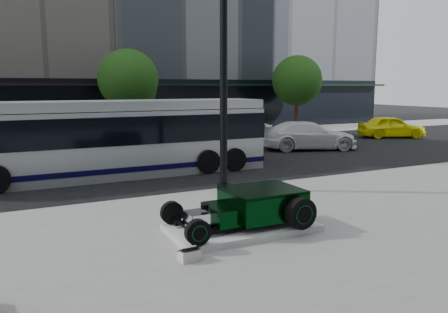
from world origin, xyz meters
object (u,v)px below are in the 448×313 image
lamppost (224,75)px  white_sedan (309,136)px  hot_rod (254,205)px  yellow_taxi (391,127)px  transit_bus (115,138)px

lamppost → white_sedan: bearing=38.7°
hot_rod → yellow_taxi: size_ratio=0.73×
lamppost → transit_bus: bearing=118.8°
lamppost → hot_rod: bearing=-105.9°
transit_bus → yellow_taxi: size_ratio=2.75×
hot_rod → white_sedan: 14.66m
hot_rod → white_sedan: size_ratio=0.60×
lamppost → yellow_taxi: lamppost is taller
white_sedan → yellow_taxi: size_ratio=1.21×
yellow_taxi → lamppost: bearing=142.4°
hot_rod → yellow_taxi: 22.56m
transit_bus → yellow_taxi: bearing=13.0°
transit_bus → lamppost: bearing=-61.2°
lamppost → transit_bus: (-2.48, 4.51, -2.34)m
hot_rod → lamppost: lamppost is taller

